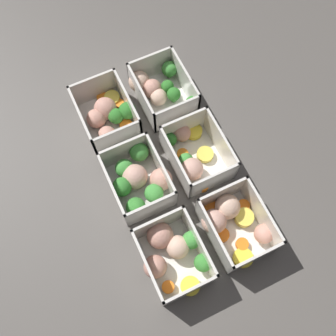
{
  "coord_description": "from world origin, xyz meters",
  "views": [
    {
      "loc": [
        -0.26,
        0.12,
        0.76
      ],
      "look_at": [
        0.0,
        0.0,
        0.03
      ],
      "focal_mm": 42.0,
      "sensor_mm": 36.0,
      "label": 1
    }
  ],
  "objects": [
    {
      "name": "container_far_right",
      "position": [
        0.16,
        0.06,
        0.03
      ],
      "size": [
        0.14,
        0.12,
        0.08
      ],
      "color": "silver",
      "rests_on": "ground_plane"
    },
    {
      "name": "ground_plane",
      "position": [
        0.0,
        0.0,
        0.0
      ],
      "size": [
        4.0,
        4.0,
        0.0
      ],
      "primitive_type": "plane",
      "color": "#56514C"
    },
    {
      "name": "container_near_right",
      "position": [
        0.17,
        -0.06,
        0.03
      ],
      "size": [
        0.15,
        0.12,
        0.08
      ],
      "color": "silver",
      "rests_on": "ground_plane"
    },
    {
      "name": "container_near_center",
      "position": [
        0.01,
        -0.06,
        0.03
      ],
      "size": [
        0.16,
        0.11,
        0.08
      ],
      "color": "silver",
      "rests_on": "ground_plane"
    },
    {
      "name": "container_far_left",
      "position": [
        -0.16,
        0.06,
        0.03
      ],
      "size": [
        0.16,
        0.12,
        0.08
      ],
      "color": "silver",
      "rests_on": "ground_plane"
    },
    {
      "name": "container_near_left",
      "position": [
        -0.15,
        -0.06,
        0.03
      ],
      "size": [
        0.16,
        0.13,
        0.08
      ],
      "color": "silver",
      "rests_on": "ground_plane"
    },
    {
      "name": "container_far_center",
      "position": [
        0.0,
        0.06,
        0.03
      ],
      "size": [
        0.14,
        0.13,
        0.08
      ],
      "color": "silver",
      "rests_on": "ground_plane"
    }
  ]
}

